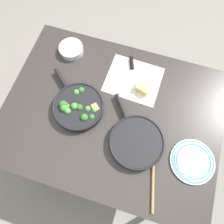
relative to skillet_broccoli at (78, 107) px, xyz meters
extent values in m
plane|color=slate|center=(-0.19, -0.03, -0.75)|extent=(14.00, 14.00, 0.00)
cube|color=#2D2826|center=(-0.19, -0.03, -0.04)|extent=(1.24, 0.94, 0.03)
cylinder|color=#BCBCC1|center=(-0.75, -0.44, -0.41)|extent=(0.05, 0.05, 0.69)
cylinder|color=#BCBCC1|center=(0.37, -0.44, -0.41)|extent=(0.05, 0.05, 0.69)
cylinder|color=#BCBCC1|center=(-0.75, 0.38, -0.41)|extent=(0.05, 0.05, 0.69)
cylinder|color=#BCBCC1|center=(0.37, 0.38, -0.41)|extent=(0.05, 0.05, 0.69)
cylinder|color=black|center=(0.00, 0.00, -0.01)|extent=(0.28, 0.28, 0.04)
torus|color=black|center=(0.00, 0.00, 0.02)|extent=(0.29, 0.29, 0.01)
cylinder|color=black|center=(0.16, -0.14, 0.00)|extent=(0.12, 0.11, 0.02)
cylinder|color=#357027|center=(0.01, 0.01, -0.01)|extent=(0.01, 0.01, 0.02)
sphere|color=#428438|center=(0.01, 0.01, 0.02)|extent=(0.04, 0.04, 0.04)
cylinder|color=#245B1C|center=(-0.06, 0.05, -0.01)|extent=(0.01, 0.01, 0.02)
sphere|color=#2D6B28|center=(-0.06, 0.05, 0.02)|extent=(0.04, 0.04, 0.04)
cylinder|color=#245B1C|center=(-0.10, 0.04, -0.01)|extent=(0.01, 0.01, 0.02)
sphere|color=#2D6B28|center=(-0.10, 0.04, 0.01)|extent=(0.03, 0.03, 0.03)
cylinder|color=#2C6823|center=(-0.10, 0.00, -0.01)|extent=(0.01, 0.01, 0.02)
sphere|color=#387A33|center=(-0.10, 0.00, 0.01)|extent=(0.03, 0.03, 0.03)
cylinder|color=#357027|center=(0.04, -0.08, -0.01)|extent=(0.01, 0.01, 0.02)
sphere|color=#428438|center=(0.04, -0.08, 0.01)|extent=(0.03, 0.03, 0.03)
cylinder|color=#357027|center=(-0.06, 0.00, -0.01)|extent=(0.01, 0.01, 0.02)
sphere|color=#428438|center=(-0.06, 0.00, 0.01)|extent=(0.03, 0.03, 0.03)
cylinder|color=#245B1C|center=(0.01, -0.10, -0.01)|extent=(0.01, 0.01, 0.02)
sphere|color=#2D6B28|center=(0.01, -0.10, 0.01)|extent=(0.03, 0.03, 0.03)
cylinder|color=#205218|center=(0.07, 0.02, -0.01)|extent=(0.02, 0.02, 0.03)
sphere|color=#286023|center=(0.07, 0.02, 0.02)|extent=(0.05, 0.05, 0.05)
cylinder|color=#205218|center=(-0.01, 0.01, -0.01)|extent=(0.01, 0.01, 0.02)
sphere|color=#286023|center=(-0.01, 0.01, 0.01)|extent=(0.04, 0.04, 0.04)
cylinder|color=#357027|center=(0.04, 0.05, -0.01)|extent=(0.01, 0.01, 0.02)
sphere|color=#428438|center=(0.04, 0.05, 0.01)|extent=(0.04, 0.04, 0.04)
cylinder|color=#2C6823|center=(0.06, 0.04, -0.01)|extent=(0.02, 0.02, 0.02)
sphere|color=#387A33|center=(0.06, 0.04, 0.02)|extent=(0.05, 0.05, 0.05)
cube|color=olive|center=(0.06, 0.03, 0.00)|extent=(0.05, 0.06, 0.04)
cube|color=#AD7F4C|center=(-0.10, -0.02, 0.00)|extent=(0.06, 0.06, 0.04)
cube|color=#9E703D|center=(0.01, 0.02, 0.00)|extent=(0.04, 0.03, 0.03)
cylinder|color=black|center=(-0.37, 0.10, -0.01)|extent=(0.29, 0.29, 0.04)
torus|color=black|center=(-0.37, 0.10, 0.01)|extent=(0.29, 0.29, 0.01)
cylinder|color=black|center=(-0.23, -0.08, 0.00)|extent=(0.11, 0.13, 0.02)
cylinder|color=#E5CC60|center=(-0.37, 0.10, -0.01)|extent=(0.24, 0.24, 0.02)
cylinder|color=#996B42|center=(-0.50, 0.26, -0.02)|extent=(0.08, 0.28, 0.02)
ellipsoid|color=#996B42|center=(-0.47, 0.11, -0.02)|extent=(0.05, 0.07, 0.02)
cube|color=beige|center=(-0.25, -0.27, -0.03)|extent=(0.33, 0.28, 0.00)
cube|color=silver|center=(-0.26, -0.25, -0.03)|extent=(0.09, 0.17, 0.01)
cylinder|color=black|center=(-0.21, -0.38, -0.02)|extent=(0.05, 0.09, 0.02)
cube|color=#EACC66|center=(-0.32, -0.23, -0.01)|extent=(0.10, 0.09, 0.05)
cylinder|color=white|center=(-0.68, 0.10, -0.02)|extent=(0.23, 0.23, 0.01)
torus|color=teal|center=(-0.68, 0.10, -0.02)|extent=(0.22, 0.22, 0.01)
cylinder|color=white|center=(-0.68, 0.10, -0.01)|extent=(0.19, 0.19, 0.01)
torus|color=teal|center=(-0.68, 0.10, -0.01)|extent=(0.18, 0.18, 0.01)
cylinder|color=#B7B7BC|center=(0.18, -0.35, -0.01)|extent=(0.15, 0.15, 0.04)
camera|label=1|loc=(-0.30, 0.32, 1.05)|focal=32.00mm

